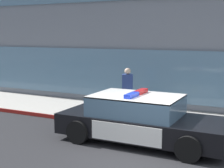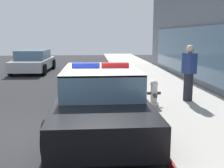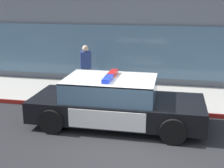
% 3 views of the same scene
% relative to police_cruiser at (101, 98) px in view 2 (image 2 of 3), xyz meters
% --- Properties ---
extents(ground, '(48.00, 48.00, 0.00)m').
position_rel_police_cruiser_xyz_m(ground, '(0.81, -1.23, -0.68)').
color(ground, '#262628').
extents(sidewalk, '(48.00, 2.98, 0.15)m').
position_rel_police_cruiser_xyz_m(sidewalk, '(0.81, 2.56, -0.61)').
color(sidewalk, '#B2ADA3').
rests_on(sidewalk, ground).
extents(curb_red_paint, '(28.80, 0.04, 0.14)m').
position_rel_police_cruiser_xyz_m(curb_red_paint, '(0.81, 1.06, -0.61)').
color(curb_red_paint, maroon).
rests_on(curb_red_paint, ground).
extents(police_cruiser, '(4.88, 2.16, 1.49)m').
position_rel_police_cruiser_xyz_m(police_cruiser, '(0.00, 0.00, 0.00)').
color(police_cruiser, black).
rests_on(police_cruiser, ground).
extents(fire_hydrant, '(0.34, 0.39, 0.73)m').
position_rel_police_cruiser_xyz_m(fire_hydrant, '(-1.21, 1.57, -0.18)').
color(fire_hydrant, silver).
rests_on(fire_hydrant, sidewalk).
extents(car_far_lane, '(4.35, 2.14, 1.29)m').
position_rel_police_cruiser_xyz_m(car_far_lane, '(-9.85, -3.65, -0.05)').
color(car_far_lane, '#B7B7BC').
rests_on(car_far_lane, ground).
extents(pedestrian_on_sidewalk, '(0.47, 0.38, 1.71)m').
position_rel_police_cruiser_xyz_m(pedestrian_on_sidewalk, '(-1.65, 2.74, 0.33)').
color(pedestrian_on_sidewalk, '#23232D').
rests_on(pedestrian_on_sidewalk, sidewalk).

